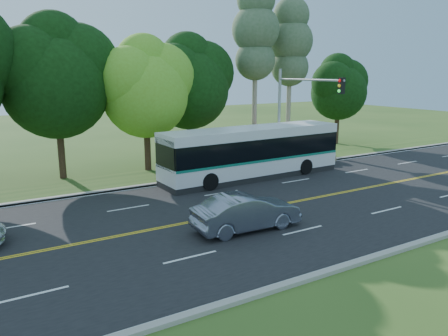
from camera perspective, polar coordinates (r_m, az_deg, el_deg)
ground at (r=22.48m, az=5.33°, el=-5.21°), size 120.00×120.00×0.00m
road at (r=22.47m, az=5.33°, el=-5.19°), size 60.00×14.00×0.02m
curb_north at (r=28.31m, az=-3.24°, el=-1.29°), size 60.00×0.30×0.15m
curb_south at (r=17.59m, az=19.47°, el=-10.81°), size 60.00×0.30×0.15m
grass_verge at (r=29.92m, az=-4.89°, el=-0.61°), size 60.00×4.00×0.10m
lane_markings at (r=22.42m, az=5.14°, el=-5.20°), size 57.60×13.82×0.00m
tree_row at (r=30.31m, az=-16.81°, el=11.82°), size 44.70×9.10×13.84m
bougainvillea_hedge at (r=32.83m, az=7.08°, el=1.70°), size 9.50×2.25×1.50m
traffic_signal at (r=29.77m, az=9.51°, el=8.20°), size 0.42×6.10×7.00m
transit_bus at (r=28.39m, az=3.75°, el=1.97°), size 12.60×3.12×3.28m
sedan at (r=19.17m, az=2.94°, el=-5.77°), size 4.89×1.88×1.59m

